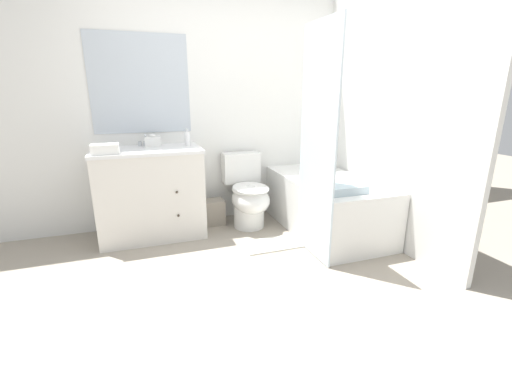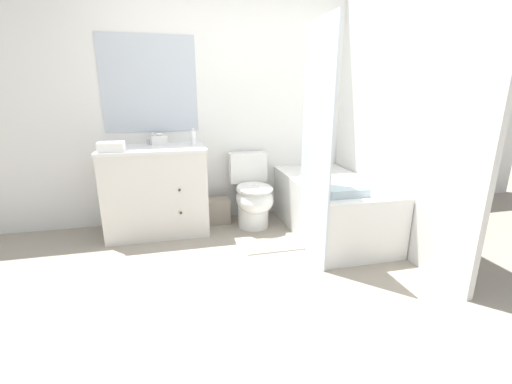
{
  "view_description": "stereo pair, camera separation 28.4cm",
  "coord_description": "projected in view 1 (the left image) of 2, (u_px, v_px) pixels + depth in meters",
  "views": [
    {
      "loc": [
        -0.88,
        -2.07,
        1.39
      ],
      "look_at": [
        0.09,
        0.71,
        0.52
      ],
      "focal_mm": 24.0,
      "sensor_mm": 36.0,
      "label": 1
    },
    {
      "loc": [
        -0.6,
        -2.15,
        1.39
      ],
      "look_at": [
        0.09,
        0.71,
        0.52
      ],
      "focal_mm": 24.0,
      "sensor_mm": 36.0,
      "label": 2
    }
  ],
  "objects": [
    {
      "name": "sink_faucet",
      "position": [
        146.0,
        142.0,
        3.38
      ],
      "size": [
        0.14,
        0.12,
        0.12
      ],
      "color": "silver",
      "rests_on": "vanity_cabinet"
    },
    {
      "name": "bath_mat",
      "position": [
        274.0,
        244.0,
        3.22
      ],
      "size": [
        0.57,
        0.29,
        0.02
      ],
      "color": "silver",
      "rests_on": "ground_plane"
    },
    {
      "name": "soap_dispenser",
      "position": [
        187.0,
        138.0,
        3.37
      ],
      "size": [
        0.06,
        0.06,
        0.17
      ],
      "color": "white",
      "rests_on": "vanity_cabinet"
    },
    {
      "name": "wall_back",
      "position": [
        220.0,
        105.0,
        3.64
      ],
      "size": [
        8.0,
        0.06,
        2.5
      ],
      "color": "silver",
      "rests_on": "ground_plane"
    },
    {
      "name": "wall_right",
      "position": [
        372.0,
        107.0,
        3.32
      ],
      "size": [
        0.05,
        2.58,
        2.5
      ],
      "color": "silver",
      "rests_on": "ground_plane"
    },
    {
      "name": "tissue_box",
      "position": [
        153.0,
        141.0,
        3.34
      ],
      "size": [
        0.15,
        0.13,
        0.12
      ],
      "color": "white",
      "rests_on": "vanity_cabinet"
    },
    {
      "name": "vanity_cabinet",
      "position": [
        151.0,
        192.0,
        3.33
      ],
      "size": [
        1.0,
        0.6,
        0.87
      ],
      "color": "silver",
      "rests_on": "ground_plane"
    },
    {
      "name": "bathtub",
      "position": [
        326.0,
        204.0,
        3.52
      ],
      "size": [
        0.76,
        1.45,
        0.55
      ],
      "color": "white",
      "rests_on": "ground_plane"
    },
    {
      "name": "ground_plane",
      "position": [
        276.0,
        286.0,
        2.54
      ],
      "size": [
        14.0,
        14.0,
        0.0
      ],
      "primitive_type": "plane",
      "color": "gray"
    },
    {
      "name": "shower_curtain",
      "position": [
        317.0,
        146.0,
        2.79
      ],
      "size": [
        0.01,
        0.58,
        1.91
      ],
      "color": "silver",
      "rests_on": "ground_plane"
    },
    {
      "name": "wastebasket",
      "position": [
        213.0,
        212.0,
        3.71
      ],
      "size": [
        0.23,
        0.2,
        0.27
      ],
      "color": "gray",
      "rests_on": "ground_plane"
    },
    {
      "name": "bath_towel_folded",
      "position": [
        344.0,
        188.0,
        2.96
      ],
      "size": [
        0.35,
        0.25,
        0.07
      ],
      "color": "silver",
      "rests_on": "bathtub"
    },
    {
      "name": "toilet",
      "position": [
        248.0,
        195.0,
        3.6
      ],
      "size": [
        0.4,
        0.68,
        0.75
      ],
      "color": "white",
      "rests_on": "ground_plane"
    },
    {
      "name": "hand_towel_folded",
      "position": [
        105.0,
        149.0,
        2.92
      ],
      "size": [
        0.22,
        0.14,
        0.09
      ],
      "color": "white",
      "rests_on": "vanity_cabinet"
    }
  ]
}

